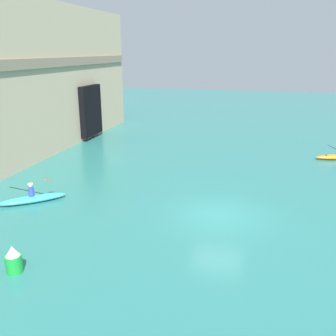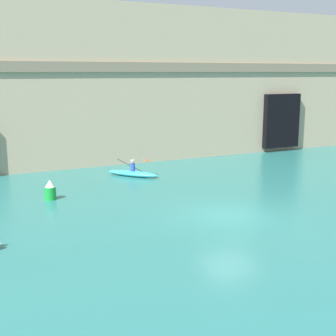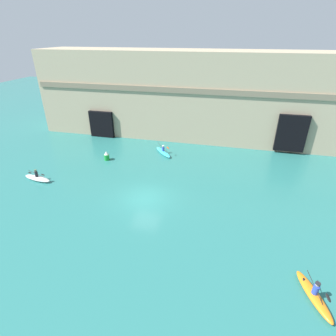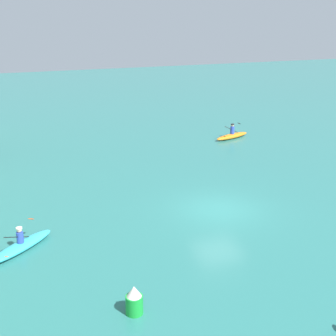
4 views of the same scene
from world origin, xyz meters
name	(u,v)px [view 2 (image 2 of 4)]	position (x,y,z in m)	size (l,w,h in m)	color
ground_plane	(229,217)	(0.00, 0.00, 0.00)	(120.00, 120.00, 0.00)	#28706B
cliff_bluff	(124,84)	(1.35, 17.11, 5.56)	(41.80, 7.44, 11.16)	tan
kayak_cyan	(133,173)	(-0.88, 9.78, 0.21)	(2.83, 3.14, 1.16)	#33B2C6
marker_buoy	(50,190)	(-6.75, 6.52, 0.48)	(0.59, 0.59, 1.04)	green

